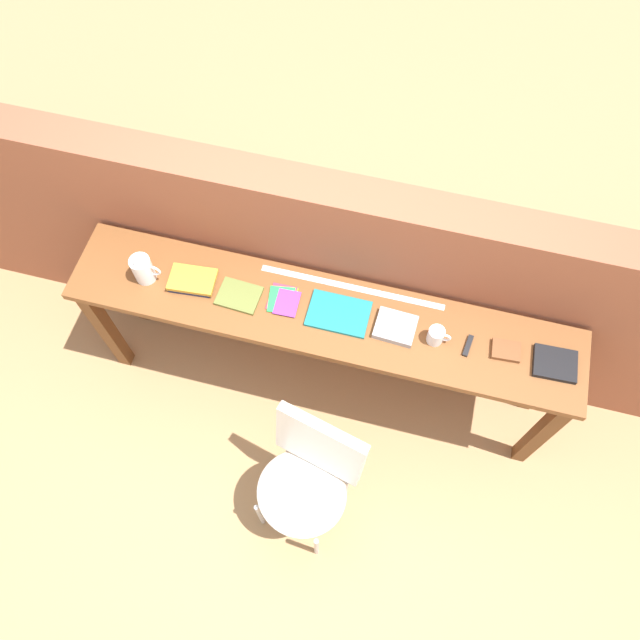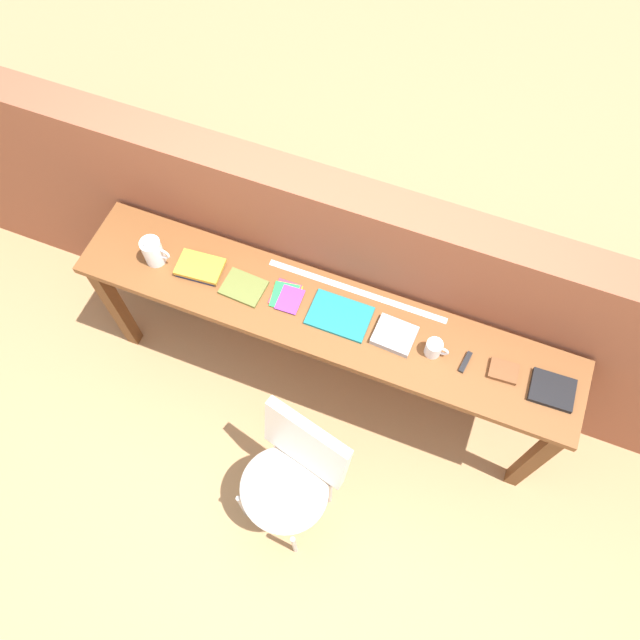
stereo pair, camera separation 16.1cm
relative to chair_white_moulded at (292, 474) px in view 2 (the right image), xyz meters
The scene contains 15 objects.
ground_plane 0.66m from the chair_white_moulded, 105.09° to the left, with size 40.00×40.00×0.00m, color tan.
brick_wall_back 1.05m from the chair_white_moulded, 95.84° to the left, with size 6.00×0.20×1.39m, color #935138.
sideboard 0.73m from the chair_white_moulded, 98.68° to the left, with size 2.50×0.44×0.88m.
chair_white_moulded is the anchor object (origin of this frame).
pitcher_white 1.27m from the chair_white_moulded, 145.94° to the left, with size 0.14×0.10×0.18m.
book_stack_leftmost 1.10m from the chair_white_moulded, 137.55° to the left, with size 0.24×0.17×0.04m.
magazine_cycling 0.93m from the chair_white_moulded, 127.41° to the left, with size 0.20×0.16×0.02m, color olive.
pamphlet_pile_colourful 0.85m from the chair_white_moulded, 113.27° to the left, with size 0.16×0.17×0.01m.
book_open_centre 0.79m from the chair_white_moulded, 92.45° to the left, with size 0.29×0.20×0.02m, color #19757A.
book_grey_hardcover 0.82m from the chair_white_moulded, 70.55° to the left, with size 0.19×0.16×0.03m, color #9E9EA3.
mug 0.90m from the chair_white_moulded, 57.50° to the left, with size 0.11×0.08×0.09m.
multitool_folded 0.98m from the chair_white_moulded, 49.40° to the left, with size 0.02×0.11×0.02m, color black.
leather_journal_brown 1.10m from the chair_white_moulded, 42.81° to the left, with size 0.13×0.10×0.02m, color brown.
book_repair_rightmost 1.26m from the chair_white_moulded, 35.17° to the left, with size 0.20×0.16×0.03m, color black.
ruler_metal_back_edge 0.93m from the chair_white_moulded, 90.11° to the left, with size 0.91×0.03×0.00m, color silver.
Camera 2 is at (0.48, -0.99, 3.51)m, focal length 35.00 mm.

